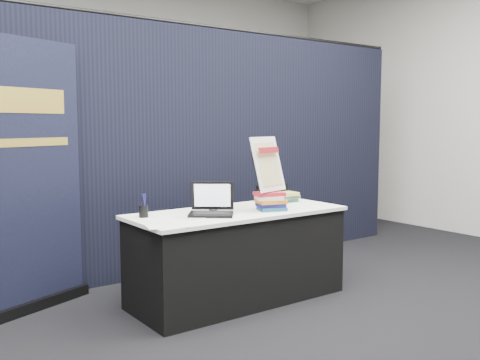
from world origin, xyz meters
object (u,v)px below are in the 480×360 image
object	(u,v)px
laptop	(208,207)
stacking_chair	(282,226)
book_stack_tall	(270,201)
info_sign	(268,165)
book_stack_short	(285,197)
pullup_banner	(36,191)
display_table	(238,255)

from	to	relation	value
laptop	stacking_chair	xyz separation A→B (m)	(1.06, 0.34, -0.32)
book_stack_tall	laptop	bearing A→B (deg)	167.75
info_sign	stacking_chair	distance (m)	0.93
book_stack_short	pullup_banner	distance (m)	2.13
display_table	pullup_banner	distance (m)	1.68
display_table	stacking_chair	size ratio (longest dim) A/B	2.05
laptop	pullup_banner	distance (m)	1.35
book_stack_tall	stacking_chair	size ratio (longest dim) A/B	0.31
display_table	book_stack_tall	xyz separation A→B (m)	(0.23, -0.15, 0.45)
display_table	stacking_chair	xyz separation A→B (m)	(0.75, 0.31, 0.11)
display_table	info_sign	world-z (taller)	info_sign
display_table	book_stack_short	xyz separation A→B (m)	(0.64, 0.15, 0.42)
pullup_banner	display_table	bearing A→B (deg)	-50.93
laptop	stacking_chair	bearing A→B (deg)	55.23
info_sign	book_stack_short	bearing A→B (deg)	16.73
book_stack_short	pullup_banner	xyz separation A→B (m)	(-2.03, 0.62, 0.14)
book_stack_short	info_sign	world-z (taller)	info_sign
pullup_banner	stacking_chair	bearing A→B (deg)	-34.14
info_sign	pullup_banner	world-z (taller)	pullup_banner
display_table	book_stack_short	size ratio (longest dim) A/B	8.49
book_stack_short	pullup_banner	bearing A→B (deg)	162.95
pullup_banner	laptop	bearing A→B (deg)	-58.48
pullup_banner	stacking_chair	distance (m)	2.23
book_stack_short	stacking_chair	xyz separation A→B (m)	(0.10, 0.16, -0.31)
book_stack_tall	stacking_chair	world-z (taller)	book_stack_tall
display_table	pullup_banner	size ratio (longest dim) A/B	0.85
laptop	info_sign	size ratio (longest dim) A/B	0.95
book_stack_tall	info_sign	distance (m)	0.30
book_stack_tall	info_sign	size ratio (longest dim) A/B	0.58
book_stack_tall	pullup_banner	size ratio (longest dim) A/B	0.13
book_stack_short	book_stack_tall	bearing A→B (deg)	-144.91
laptop	info_sign	distance (m)	0.63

